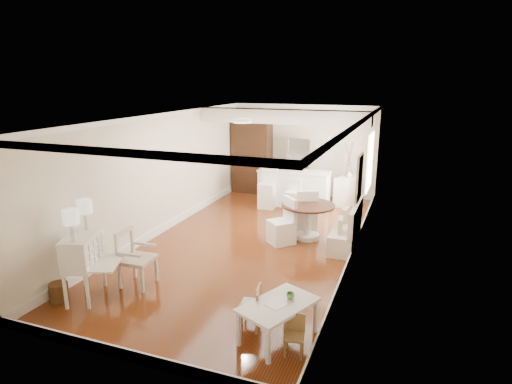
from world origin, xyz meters
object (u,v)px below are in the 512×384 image
Objects in this scene: secretary_bureau at (84,266)px; kids_chair_a at (249,309)px; pantry_cabinet at (252,157)px; sideboard at (347,191)px; gustavian_armchair at (137,258)px; slip_chair_near at (281,221)px; bar_stool_left at (267,188)px; breakfast_counter at (294,188)px; fridge at (310,169)px; dining_table at (308,222)px; bar_stool_right at (293,196)px; slip_chair_far at (306,210)px; kids_table at (278,321)px; wicker_basket at (59,292)px; kids_chair_b at (251,303)px; kids_chair_c at (294,336)px.

secretary_bureau is 2.91m from kids_chair_a.
pantry_cabinet is 2.61× the size of sideboard.
slip_chair_near is (1.78, 2.80, 0.01)m from gustavian_armchair.
sideboard is (2.68, 6.34, -0.09)m from gustavian_armchair.
slip_chair_near is 2.72m from bar_stool_left.
breakfast_counter is (-0.53, 2.93, -0.00)m from slip_chair_near.
kids_chair_a is 0.36× the size of fridge.
gustavian_armchair is 0.85× the size of dining_table.
breakfast_counter reaches higher than bar_stool_right.
bar_stool_right is at bearing -91.32° from fridge.
slip_chair_far is at bearing -47.35° from bar_stool_left.
kids_chair_a is at bearing -80.16° from breakfast_counter.
secretary_bureau reaches higher than kids_table.
wicker_basket is 7.82m from pantry_cabinet.
gustavian_armchair reaches higher than kids_table.
slip_chair_far is (3.00, 4.68, 0.38)m from wicker_basket.
gustavian_armchair is at bearing -103.82° from bar_stool_right.
slip_chair_far is at bearing 174.99° from kids_chair_b.
slip_chair_far is at bearing -61.23° from bar_stool_right.
dining_table is at bearing -52.13° from bar_stool_left.
bar_stool_left reaches higher than gustavian_armchair.
kids_chair_a is 5.80m from bar_stool_right.
wicker_basket is 6.38m from bar_stool_left.
dining_table is 1.17× the size of slip_chair_near.
kids_chair_a is 1.09× the size of kids_chair_b.
secretary_bureau is 4.19m from slip_chair_near.
dining_table is at bearing -36.53° from gustavian_armchair.
slip_chair_near reaches higher than gustavian_armchair.
breakfast_counter is 0.80m from bar_stool_left.
breakfast_counter is at bearing -177.99° from kids_chair_b.
dining_table is (2.82, 3.96, -0.15)m from secretary_bureau.
kids_chair_b is 4.15m from slip_chair_far.
bar_stool_right is (0.80, -0.16, -0.10)m from bar_stool_left.
fridge reaches higher than wicker_basket.
bar_stool_left reaches higher than kids_chair_c.
fridge is at bearing 179.04° from kids_chair_b.
pantry_cabinet reaches higher than kids_chair_a.
dining_table is at bearing -52.45° from pantry_cabinet.
kids_chair_a is at bearing 148.05° from kids_chair_c.
sideboard is at bearing 84.96° from kids_chair_c.
kids_chair_c is at bearing -78.52° from dining_table.
kids_chair_b is (2.29, -0.38, -0.21)m from gustavian_armchair.
kids_chair_b is 7.24m from fridge.
pantry_cabinet reaches higher than dining_table.
fridge is (0.04, 1.69, 0.44)m from bar_stool_right.
breakfast_counter is (1.25, 5.73, 0.01)m from gustavian_armchair.
kids_chair_b is (2.84, 0.30, -0.26)m from secretary_bureau.
slip_chair_near is 3.66m from sideboard.
bar_stool_right is at bearing 69.02° from wicker_basket.
gustavian_armchair reaches higher than kids_chair_b.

